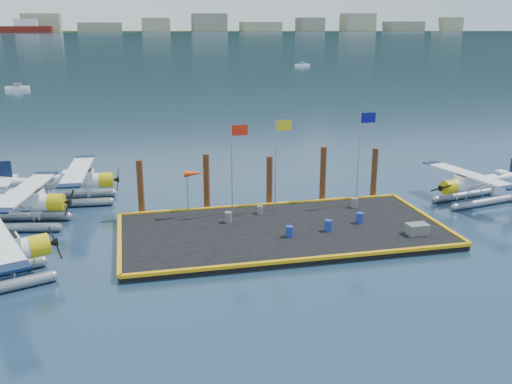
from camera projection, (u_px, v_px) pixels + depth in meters
ground at (282, 234)px, 35.90m from camera, size 4000.00×4000.00×0.00m
dock at (283, 231)px, 35.84m from camera, size 20.00×10.00×0.40m
dock_bumpers at (283, 227)px, 35.76m from camera, size 20.25×10.25×0.18m
far_backdrop at (206, 24)px, 1708.42m from camera, size 3050.00×2050.00×810.00m
seaplane_b at (20, 205)px, 36.95m from camera, size 8.67×9.44×3.34m
seaplane_c at (74, 184)px, 41.88m from camera, size 8.53×9.41×3.34m
seaplane_d at (471, 186)px, 41.87m from camera, size 7.82×8.52×3.01m
drum_0 at (228, 217)px, 36.85m from camera, size 0.47×0.47×0.67m
drum_1 at (328, 225)px, 35.32m from camera, size 0.48×0.48×0.68m
drum_2 at (360, 218)px, 36.73m from camera, size 0.47×0.47×0.66m
drum_3 at (290, 231)px, 34.36m from camera, size 0.46×0.46×0.65m
drum_4 at (354, 203)px, 39.85m from camera, size 0.46×0.46×0.65m
drum_5 at (260, 210)px, 38.48m from camera, size 0.39×0.39×0.55m
crate at (417, 229)px, 34.77m from camera, size 1.29×0.86×0.65m
flagpole_red at (235, 155)px, 37.71m from camera, size 1.14×0.08×6.00m
flagpole_yellow at (278, 151)px, 38.32m from camera, size 1.14×0.08×6.20m
flagpole_blue at (362, 145)px, 39.55m from camera, size 1.14×0.08×6.50m
windsock at (194, 174)px, 37.46m from camera, size 1.40×0.44×3.12m
piling_0 at (141, 189)px, 38.56m from camera, size 0.44×0.44×4.00m
piling_1 at (207, 184)px, 39.49m from camera, size 0.44×0.44×4.20m
piling_2 at (269, 183)px, 40.51m from camera, size 0.44×0.44×3.80m
piling_3 at (323, 176)px, 41.29m from camera, size 0.44×0.44×4.30m
piling_4 at (374, 175)px, 42.19m from camera, size 0.44×0.44×4.00m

